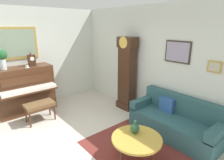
# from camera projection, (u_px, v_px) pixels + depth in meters

# --- Properties ---
(ground_plane) EXTENTS (6.40, 6.00, 0.10)m
(ground_plane) POSITION_uv_depth(u_px,v_px,m) (70.00, 149.00, 3.67)
(ground_plane) COLOR beige
(wall_left) EXTENTS (0.13, 4.90, 2.80)m
(wall_left) POSITION_uv_depth(u_px,v_px,m) (22.00, 59.00, 5.15)
(wall_left) COLOR silver
(wall_left) RESTS_ON ground_plane
(wall_back) EXTENTS (5.30, 0.13, 2.80)m
(wall_back) POSITION_uv_depth(u_px,v_px,m) (151.00, 62.00, 4.74)
(wall_back) COLOR silver
(wall_back) RESTS_ON ground_plane
(area_rug) EXTENTS (2.10, 1.50, 0.01)m
(area_rug) POSITION_uv_depth(u_px,v_px,m) (140.00, 152.00, 3.51)
(area_rug) COLOR maroon
(area_rug) RESTS_ON ground_plane
(piano) EXTENTS (0.87, 1.44, 1.25)m
(piano) POSITION_uv_depth(u_px,v_px,m) (25.00, 89.00, 5.03)
(piano) COLOR #4C2B19
(piano) RESTS_ON ground_plane
(piano_bench) EXTENTS (0.42, 0.70, 0.48)m
(piano_bench) POSITION_uv_depth(u_px,v_px,m) (40.00, 106.00, 4.56)
(piano_bench) COLOR #4C2B19
(piano_bench) RESTS_ON ground_plane
(grandfather_clock) EXTENTS (0.52, 0.34, 2.03)m
(grandfather_clock) POSITION_uv_depth(u_px,v_px,m) (127.00, 76.00, 5.13)
(grandfather_clock) COLOR #3D2316
(grandfather_clock) RESTS_ON ground_plane
(couch) EXTENTS (1.90, 0.80, 0.84)m
(couch) POSITION_uv_depth(u_px,v_px,m) (175.00, 121.00, 4.01)
(couch) COLOR #2D565B
(couch) RESTS_ON ground_plane
(coffee_table) EXTENTS (0.88, 0.88, 0.44)m
(coffee_table) POSITION_uv_depth(u_px,v_px,m) (137.00, 139.00, 3.23)
(coffee_table) COLOR gold
(coffee_table) RESTS_ON ground_plane
(mantel_clock) EXTENTS (0.13, 0.18, 0.38)m
(mantel_clock) POSITION_uv_depth(u_px,v_px,m) (32.00, 60.00, 4.97)
(mantel_clock) COLOR #3D2316
(mantel_clock) RESTS_ON piano
(flower_vase) EXTENTS (0.26, 0.26, 0.58)m
(flower_vase) POSITION_uv_depth(u_px,v_px,m) (2.00, 57.00, 4.50)
(flower_vase) COLOR silver
(flower_vase) RESTS_ON piano
(teacup) EXTENTS (0.12, 0.12, 0.06)m
(teacup) POSITION_uv_depth(u_px,v_px,m) (27.00, 67.00, 4.79)
(teacup) COLOR white
(teacup) RESTS_ON piano
(green_jug) EXTENTS (0.17, 0.17, 0.24)m
(green_jug) POSITION_uv_depth(u_px,v_px,m) (135.00, 128.00, 3.35)
(green_jug) COLOR #234C33
(green_jug) RESTS_ON coffee_table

